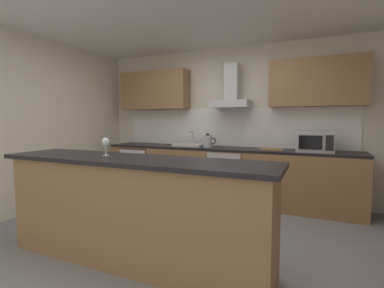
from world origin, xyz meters
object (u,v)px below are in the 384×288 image
at_px(chopping_board, 271,149).
at_px(microwave, 315,142).
at_px(refrigerator, 141,169).
at_px(kettle, 208,141).
at_px(range_hood, 232,94).
at_px(oven, 228,175).
at_px(wine_glass, 106,143).
at_px(sink, 190,145).

bearing_deg(chopping_board, microwave, -0.39).
relative_size(refrigerator, kettle, 2.94).
distance_m(refrigerator, range_hood, 2.19).
bearing_deg(range_hood, oven, -90.00).
relative_size(oven, kettle, 2.77).
relative_size(refrigerator, chopping_board, 2.50).
relative_size(oven, chopping_board, 2.35).
height_order(microwave, wine_glass, microwave).
bearing_deg(refrigerator, sink, 0.78).
xyz_separation_m(sink, wine_glass, (0.12, -2.26, 0.20)).
xyz_separation_m(refrigerator, sink, (1.01, 0.01, 0.50)).
distance_m(microwave, wine_glass, 2.91).
bearing_deg(kettle, chopping_board, 0.55).
xyz_separation_m(microwave, range_hood, (-1.29, 0.16, 0.74)).
distance_m(oven, kettle, 0.65).
distance_m(sink, kettle, 0.36).
xyz_separation_m(refrigerator, wine_glass, (1.13, -2.24, 0.71)).
bearing_deg(wine_glass, refrigerator, 116.73).
bearing_deg(wine_glass, chopping_board, 60.35).
bearing_deg(range_hood, refrigerator, -175.59).
bearing_deg(oven, refrigerator, -179.91).
xyz_separation_m(oven, refrigerator, (-1.72, -0.00, -0.03)).
bearing_deg(microwave, oven, 178.76).
relative_size(microwave, chopping_board, 1.47).
height_order(kettle, wine_glass, wine_glass).
xyz_separation_m(oven, chopping_board, (0.68, -0.02, 0.45)).
xyz_separation_m(microwave, wine_glass, (-1.88, -2.22, 0.08)).
bearing_deg(refrigerator, microwave, -0.48).
height_order(oven, microwave, microwave).
bearing_deg(microwave, sink, 178.89).
xyz_separation_m(sink, chopping_board, (1.39, -0.03, -0.02)).
bearing_deg(range_hood, sink, -170.47).
bearing_deg(sink, oven, -0.89).
bearing_deg(range_hood, wine_glass, -103.85).
xyz_separation_m(microwave, kettle, (-1.65, -0.01, -0.04)).
bearing_deg(range_hood, chopping_board, -12.71).
bearing_deg(microwave, wine_glass, -130.26).
relative_size(oven, microwave, 1.60).
relative_size(sink, range_hood, 0.69).
distance_m(oven, microwave, 1.42).
relative_size(microwave, wine_glass, 2.81).
height_order(oven, wine_glass, wine_glass).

